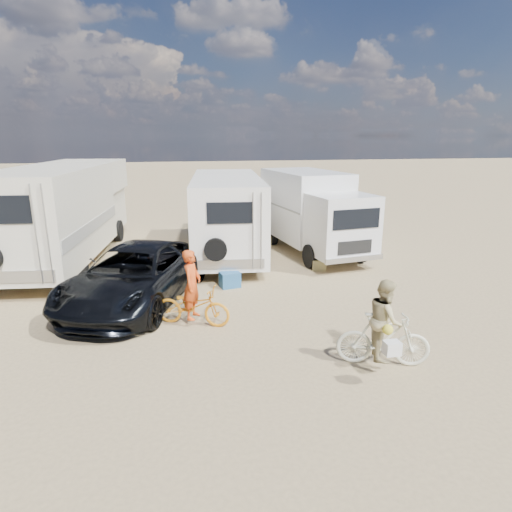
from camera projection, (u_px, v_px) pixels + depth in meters
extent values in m
plane|color=tan|center=(253.00, 330.00, 10.15)|extent=(140.00, 140.00, 0.00)
imported|color=black|center=(135.00, 275.00, 11.70)|extent=(4.42, 6.10, 1.54)
imported|color=orange|center=(193.00, 306.00, 10.35)|extent=(1.93, 1.31, 0.96)
imported|color=beige|center=(383.00, 339.00, 8.50)|extent=(1.88, 1.06, 1.09)
imported|color=#D34816|center=(192.00, 292.00, 10.25)|extent=(0.61, 0.72, 1.68)
imported|color=tan|center=(384.00, 328.00, 8.43)|extent=(0.82, 0.93, 1.60)
imported|color=#262927|center=(338.00, 244.00, 16.13)|extent=(1.84, 1.80, 1.00)
cube|color=#25588A|center=(230.00, 280.00, 13.01)|extent=(0.65, 0.52, 0.46)
cube|color=olive|center=(319.00, 264.00, 14.71)|extent=(0.56, 0.56, 0.37)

